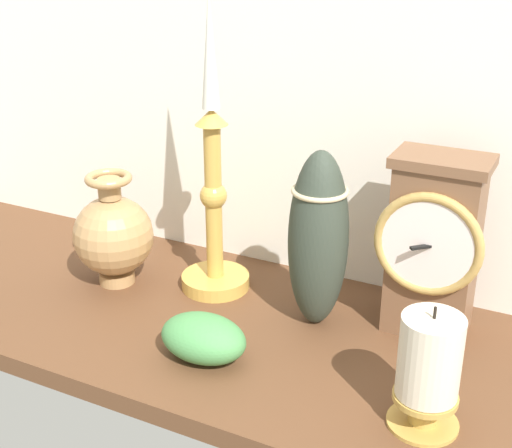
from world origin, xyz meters
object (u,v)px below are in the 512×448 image
object	(u,v)px
mantel_clock	(433,245)
brass_vase_bulbous	(113,234)
candlestick_tall_left	(214,201)
tall_ceramic_vase	(318,239)
pillar_candle_front	(428,370)

from	to	relation	value
mantel_clock	brass_vase_bulbous	size ratio (longest dim) A/B	1.41
candlestick_tall_left	brass_vase_bulbous	xyz separation A→B (cm)	(-12.85, -4.79, -5.29)
mantel_clock	brass_vase_bulbous	xyz separation A→B (cm)	(-40.94, -6.68, -4.18)
mantel_clock	tall_ceramic_vase	distance (cm)	13.27
candlestick_tall_left	pillar_candle_front	bearing A→B (deg)	-25.76
tall_ceramic_vase	mantel_clock	bearing A→B (deg)	18.36
mantel_clock	pillar_candle_front	size ratio (longest dim) A/B	1.65
candlestick_tall_left	tall_ceramic_vase	distance (cm)	15.71
tall_ceramic_vase	brass_vase_bulbous	bearing A→B (deg)	-174.97
pillar_candle_front	tall_ceramic_vase	distance (cm)	22.05
mantel_clock	pillar_candle_front	bearing A→B (deg)	-76.21
pillar_candle_front	mantel_clock	bearing A→B (deg)	103.79
brass_vase_bulbous	tall_ceramic_vase	xyz separation A→B (cm)	(28.35, 2.50, 4.07)
mantel_clock	candlestick_tall_left	size ratio (longest dim) A/B	0.57
candlestick_tall_left	pillar_candle_front	xyz separation A→B (cm)	(32.38, -15.63, -6.01)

